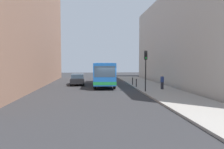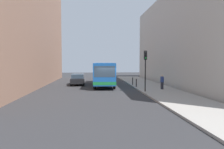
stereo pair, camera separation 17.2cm
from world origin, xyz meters
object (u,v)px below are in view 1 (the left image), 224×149
Objects in this scene: bus at (104,72)px; traffic_light at (146,63)px; bollard_near at (136,83)px; car_beside_bus at (78,79)px; bollard_mid at (133,81)px; pedestrian_near_signal at (162,82)px.

traffic_light reaches higher than bus.
traffic_light is 4.32× the size of bollard_near.
bollard_mid is at bearing 161.69° from car_beside_bus.
car_beside_bus is at bearing -13.67° from pedestrian_near_signal.
pedestrian_near_signal is (9.65, -6.68, 0.15)m from car_beside_bus.
bus is at bearing 117.44° from traffic_light.
bus is at bearing 137.15° from bollard_near.
car_beside_bus is at bearing -12.85° from bus.
bollard_mid is 0.60× the size of pedestrian_near_signal.
car_beside_bus is 7.55m from bollard_mid.
traffic_light is 2.60× the size of pedestrian_near_signal.
bollard_mid is at bearing 90.00° from bollard_near.
pedestrian_near_signal is at bearing -62.69° from bollard_mid.
traffic_light is 4.32× the size of bollard_mid.
bollard_mid is at bearing 165.83° from bus.
traffic_light is at bearing 55.74° from pedestrian_near_signal.
bollard_mid is at bearing 90.92° from traffic_light.
bollard_near is 3.33m from pedestrian_near_signal.
traffic_light is 6.65m from bollard_mid.
car_beside_bus is at bearing 148.85° from bollard_near.
bus is 2.48× the size of car_beside_bus.
car_beside_bus is at bearing 131.69° from traffic_light.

